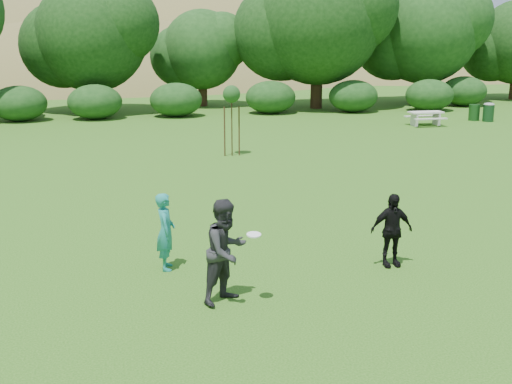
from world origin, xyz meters
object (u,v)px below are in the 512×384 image
player_grey (226,251)px  trash_can_near (474,112)px  player_teal (166,231)px  sapling (232,96)px  trash_can_lidded (489,112)px  player_black (391,230)px  picnic_table (426,116)px

player_grey → trash_can_near: 28.04m
player_teal → player_grey: size_ratio=0.84×
sapling → trash_can_lidded: bearing=22.2°
trash_can_near → player_teal: bearing=-135.0°
trash_can_near → player_black: bearing=-125.7°
trash_can_lidded → trash_can_near: bearing=134.2°
player_grey → sapling: sapling is taller
player_grey → picnic_table: bearing=19.1°
player_teal → sapling: (3.88, 12.19, 1.58)m
player_teal → picnic_table: (15.59, 18.03, -0.32)m
picnic_table → player_black: bearing=-119.7°
player_grey → picnic_table: 24.79m
player_grey → player_black: (3.81, 1.02, -0.19)m
player_black → trash_can_near: 24.87m
player_black → sapling: size_ratio=0.57×
trash_can_lidded → player_black: bearing=-127.4°
player_teal → player_grey: player_grey is taller
player_teal → trash_can_near: size_ratio=1.86×
sapling → picnic_table: bearing=26.5°
player_black → picnic_table: size_ratio=0.90×
player_grey → player_black: player_grey is taller
player_black → trash_can_lidded: bearing=52.4°
player_teal → player_grey: bearing=-149.6°
player_grey → player_teal: bearing=80.8°
player_black → sapling: (-0.87, 13.14, 1.61)m
player_teal → player_black: (4.75, -0.95, -0.03)m
player_grey → trash_can_near: size_ratio=2.22×
trash_can_near → picnic_table: bearing=-161.4°
sapling → player_grey: bearing=-101.7°
picnic_table → sapling: bearing=-153.5°
trash_can_lidded → player_grey: bearing=-132.4°
sapling → trash_can_lidded: 17.30m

